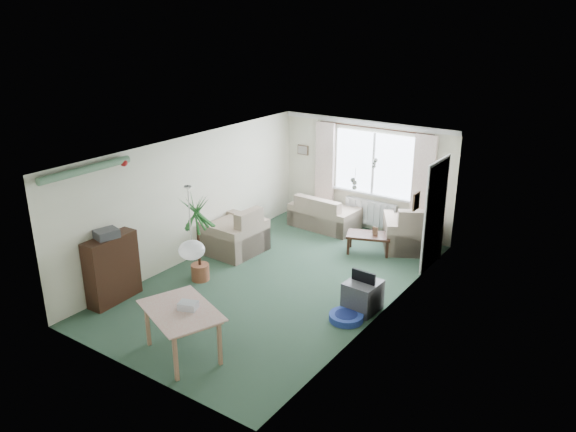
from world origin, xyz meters
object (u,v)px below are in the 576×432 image
Objects in this scene: bookshelf at (112,269)px; pet_bed at (346,317)px; armchair_left at (234,229)px; dining_table at (183,333)px; houseplant at (198,238)px; coffee_table at (368,243)px; sofa at (325,212)px; armchair_corner at (412,227)px; tv_cube at (363,296)px.

pet_bed is (3.49, 1.60, -0.51)m from bookshelf.
armchair_left is 3.63m from dining_table.
houseplant is at bearing 127.15° from dining_table.
dining_table is (-0.51, -4.66, 0.15)m from coffee_table.
armchair_left is 3.36m from pet_bed.
houseplant is (-0.49, -3.49, 0.43)m from sofa.
houseplant is at bearing -124.43° from coffee_table.
armchair_corner is 1.98× the size of pet_bed.
sofa is at bearing 82.09° from houseplant.
bookshelf is at bearing -121.71° from coffee_table.
houseplant is at bearing -163.39° from tv_cube.
dining_table is at bearing 30.95° from armchair_left.
pet_bed is (3.15, -1.09, -0.42)m from armchair_left.
houseplant is 2.94× the size of tv_cube.
pet_bed is (0.31, -3.22, -0.42)m from armchair_corner.
armchair_left is 0.93× the size of bookshelf.
coffee_table reaches higher than pet_bed.
tv_cube is (0.97, -2.12, 0.05)m from coffee_table.
armchair_left is 1.23× the size of coffee_table.
pet_bed is at bearing 55.78° from dining_table.
coffee_table is 1.60× the size of pet_bed.
coffee_table is 4.91m from bookshelf.
coffee_table is at bearing 126.00° from armchair_left.
bookshelf is 2.13m from dining_table.
coffee_table is at bearing 55.57° from houseplant.
sofa is at bearing 99.80° from dining_table.
sofa is 2.78× the size of pet_bed.
tv_cube reaches higher than coffee_table.
sofa is 3.55m from houseplant.
armchair_left is at bearing 72.87° from sofa.
sofa is 1.31× the size of bookshelf.
pet_bed is at bearing 73.54° from armchair_left.
armchair_corner is at bearing 53.86° from houseplant.
sofa is 2.31m from armchair_left.
pet_bed is at bearing 129.02° from sofa.
dining_table is (0.92, -5.35, -0.03)m from sofa.
houseplant is (0.31, -1.33, 0.33)m from armchair_left.
armchair_left reaches higher than sofa.
armchair_left is at bearing 160.94° from pet_bed.
armchair_corner reaches higher than sofa.
armchair_corner is at bearing 95.45° from pet_bed.
tv_cube is at bearing 26.88° from bookshelf.
armchair_corner and armchair_left have the same top height.
houseplant reaches higher than bookshelf.
dining_table is 2.56m from pet_bed.
coffee_table is at bearing 157.49° from sofa.
coffee_table is 2.34m from tv_cube.
houseplant reaches higher than pet_bed.
armchair_corner reaches higher than coffee_table.
tv_cube is (3.54, 2.04, -0.32)m from bookshelf.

